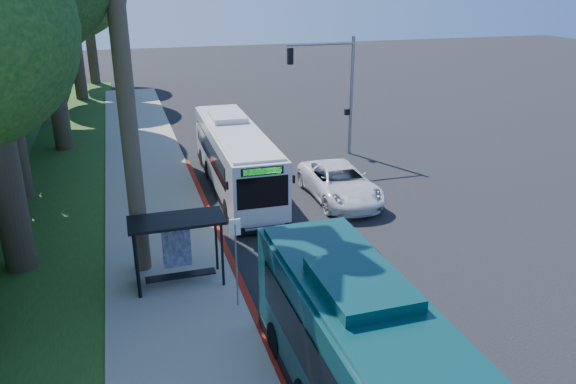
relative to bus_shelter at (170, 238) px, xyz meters
name	(u,v)px	position (x,y,z in m)	size (l,w,h in m)	color
ground	(336,227)	(7.26, 2.86, -1.81)	(140.00, 140.00, 0.00)	black
sidewalk	(165,248)	(-0.04, 2.86, -1.75)	(4.50, 70.00, 0.12)	gray
red_curb	(243,289)	(2.26, -1.14, -1.74)	(0.25, 30.00, 0.13)	maroon
grass_verge	(25,217)	(-5.74, 7.86, -1.78)	(8.00, 70.00, 0.06)	#234719
bus_shelter	(170,238)	(0.00, 0.00, 0.00)	(3.20, 1.51, 2.55)	black
stop_sign_pole	(236,251)	(1.86, -2.14, 0.28)	(0.35, 0.06, 3.17)	gray
traffic_signal_pole	(336,82)	(11.04, 12.86, 2.62)	(4.10, 0.30, 7.00)	gray
white_bus	(235,157)	(4.14, 8.88, -0.12)	(2.67, 11.65, 3.46)	silver
pickup	(340,183)	(8.65, 5.92, -0.98)	(2.75, 5.97, 1.66)	silver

